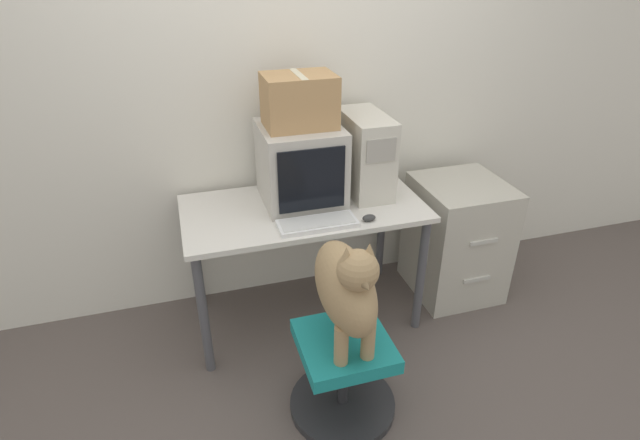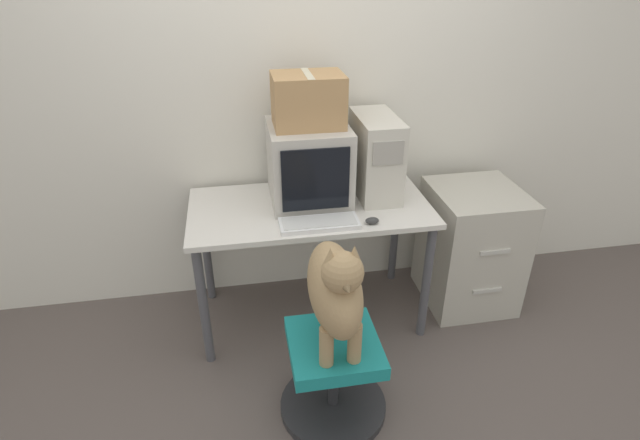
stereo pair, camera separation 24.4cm
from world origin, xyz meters
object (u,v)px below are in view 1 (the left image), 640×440
(office_chair, at_px, (343,374))
(pc_tower, at_px, (365,154))
(dog, at_px, (346,287))
(cardboard_box, at_px, (299,101))
(keyboard, at_px, (317,223))
(filing_cabinet, at_px, (456,238))
(crt_monitor, at_px, (301,164))

(office_chair, bearing_deg, pc_tower, 64.56)
(office_chair, height_order, dog, dog)
(cardboard_box, bearing_deg, dog, -91.26)
(keyboard, bearing_deg, filing_cabinet, 13.42)
(crt_monitor, height_order, filing_cabinet, crt_monitor)
(crt_monitor, bearing_deg, office_chair, -91.27)
(pc_tower, xyz_separation_m, office_chair, (-0.40, -0.84, -0.77))
(crt_monitor, xyz_separation_m, filing_cabinet, (0.99, -0.08, -0.59))
(filing_cabinet, bearing_deg, dog, -143.68)
(office_chair, bearing_deg, crt_monitor, 88.73)
(keyboard, bearing_deg, crt_monitor, 90.35)
(pc_tower, height_order, cardboard_box, cardboard_box)
(pc_tower, bearing_deg, keyboard, -138.51)
(cardboard_box, bearing_deg, filing_cabinet, -4.80)
(filing_cabinet, bearing_deg, keyboard, -166.58)
(keyboard, relative_size, filing_cabinet, 0.54)
(office_chair, relative_size, cardboard_box, 1.44)
(crt_monitor, distance_m, dog, 0.86)
(crt_monitor, relative_size, office_chair, 0.87)
(crt_monitor, distance_m, keyboard, 0.37)
(dog, bearing_deg, office_chair, 90.00)
(pc_tower, height_order, keyboard, pc_tower)
(crt_monitor, xyz_separation_m, pc_tower, (0.38, 0.02, 0.01))
(cardboard_box, bearing_deg, pc_tower, 2.06)
(dog, bearing_deg, cardboard_box, 88.74)
(crt_monitor, distance_m, pc_tower, 0.38)
(office_chair, xyz_separation_m, filing_cabinet, (1.01, 0.74, 0.16))
(dog, relative_size, cardboard_box, 1.60)
(dog, bearing_deg, keyboard, 87.73)
(pc_tower, relative_size, cardboard_box, 1.24)
(crt_monitor, relative_size, pc_tower, 1.00)
(keyboard, height_order, office_chair, keyboard)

